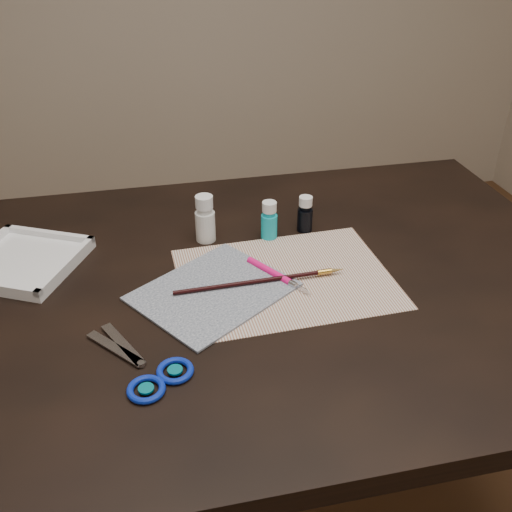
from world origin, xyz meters
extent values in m
cube|color=black|center=(0.00, 0.00, 0.38)|extent=(1.30, 0.90, 0.75)
cube|color=silver|center=(0.05, -0.01, 0.75)|extent=(0.40, 0.31, 0.00)
cube|color=#14213A|center=(-0.08, -0.03, 0.75)|extent=(0.33, 0.31, 0.00)
cylinder|color=silver|center=(-0.07, 0.16, 0.80)|extent=(0.04, 0.04, 0.10)
cylinder|color=#13B8CA|center=(0.06, 0.14, 0.79)|extent=(0.04, 0.04, 0.08)
cylinder|color=black|center=(0.14, 0.16, 0.79)|extent=(0.04, 0.04, 0.08)
cube|color=white|center=(-0.43, 0.14, 0.76)|extent=(0.27, 0.27, 0.02)
camera|label=1|loc=(-0.19, -0.86, 1.35)|focal=40.00mm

